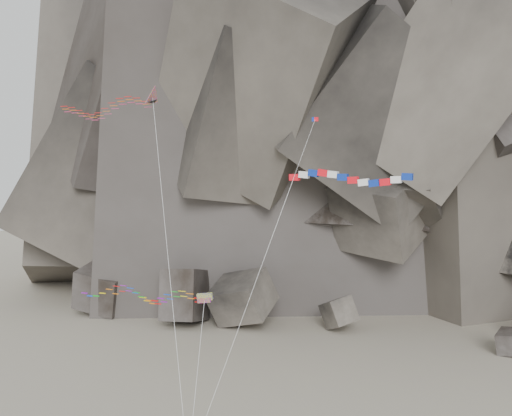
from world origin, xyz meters
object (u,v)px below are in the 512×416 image
(delta_kite, at_px, (101,108))
(banner_kite, at_px, (348,179))
(parafoil_kite, at_px, (137,293))
(pennant_kite, at_px, (282,209))

(delta_kite, xyz_separation_m, banner_kite, (22.48, -0.69, -6.22))
(parafoil_kite, distance_m, pennant_kite, 16.19)
(banner_kite, bearing_deg, pennant_kite, -126.95)
(parafoil_kite, bearing_deg, banner_kite, -1.12)
(delta_kite, bearing_deg, pennant_kite, -4.99)
(banner_kite, height_order, parafoil_kite, banner_kite)
(delta_kite, bearing_deg, parafoil_kite, -14.41)
(banner_kite, distance_m, pennant_kite, 6.44)
(banner_kite, height_order, pennant_kite, pennant_kite)
(delta_kite, relative_size, parafoil_kite, 1.74)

